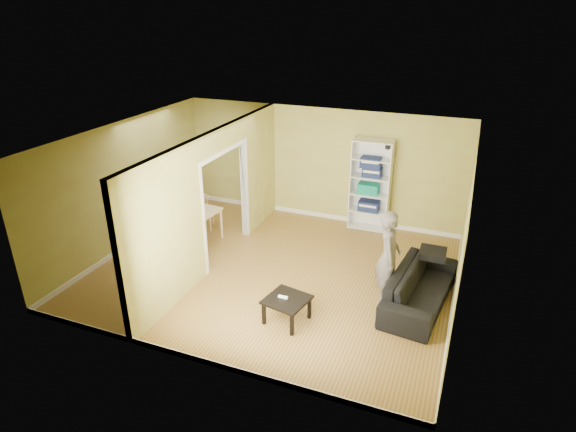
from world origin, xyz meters
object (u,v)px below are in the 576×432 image
object	(u,v)px
dining_table	(192,212)
chair_near	(175,229)
sofa	(421,282)
chair_far	(211,210)
coffee_table	(287,302)
chair_left	(165,212)
bookshelf	(371,185)
person	(389,249)

from	to	relation	value
dining_table	chair_near	size ratio (longest dim) A/B	1.12
sofa	chair_near	world-z (taller)	chair_near
dining_table	chair_far	bearing A→B (deg)	83.19
coffee_table	dining_table	distance (m)	3.58
dining_table	chair_left	xyz separation A→B (m)	(-0.70, 0.02, -0.10)
chair_far	coffee_table	bearing A→B (deg)	162.21
coffee_table	bookshelf	bearing A→B (deg)	84.00
chair_near	person	bearing A→B (deg)	-25.13
person	chair_near	bearing A→B (deg)	78.51
chair_left	chair_near	size ratio (longest dim) A/B	1.04
sofa	bookshelf	world-z (taller)	bookshelf
sofa	chair_far	distance (m)	4.97
bookshelf	sofa	bearing A→B (deg)	-61.16
person	bookshelf	distance (m)	2.90
sofa	dining_table	world-z (taller)	sofa
bookshelf	dining_table	distance (m)	3.94
person	dining_table	size ratio (longest dim) A/B	1.71
person	chair_left	world-z (taller)	person
coffee_table	chair_far	bearing A→B (deg)	137.37
person	coffee_table	distance (m)	1.91
dining_table	coffee_table	bearing A→B (deg)	-33.94
bookshelf	coffee_table	distance (m)	4.06
chair_left	chair_far	world-z (taller)	chair_left
sofa	bookshelf	bearing A→B (deg)	35.88
chair_near	bookshelf	bearing A→B (deg)	14.40
coffee_table	chair_left	bearing A→B (deg)	151.21
chair_left	sofa	bearing A→B (deg)	100.13
bookshelf	chair_far	world-z (taller)	bookshelf
coffee_table	chair_far	xyz separation A→B (m)	(-2.88, 2.65, 0.08)
chair_left	chair_near	bearing A→B (deg)	65.02
person	chair_left	xyz separation A→B (m)	(-5.00, 0.78, -0.44)
bookshelf	coffee_table	size ratio (longest dim) A/B	3.24
dining_table	chair_left	size ratio (longest dim) A/B	1.08
person	chair_left	distance (m)	5.08
sofa	chair_near	bearing A→B (deg)	95.90
dining_table	chair_near	bearing A→B (deg)	-91.30
dining_table	chair_far	xyz separation A→B (m)	(0.08, 0.66, -0.19)
dining_table	chair_near	xyz separation A→B (m)	(-0.01, -0.61, -0.12)
dining_table	person	bearing A→B (deg)	-10.11
person	bookshelf	world-z (taller)	bookshelf
sofa	chair_far	xyz separation A→B (m)	(-4.78, 1.37, 0.02)
chair_far	dining_table	bearing A→B (deg)	108.03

